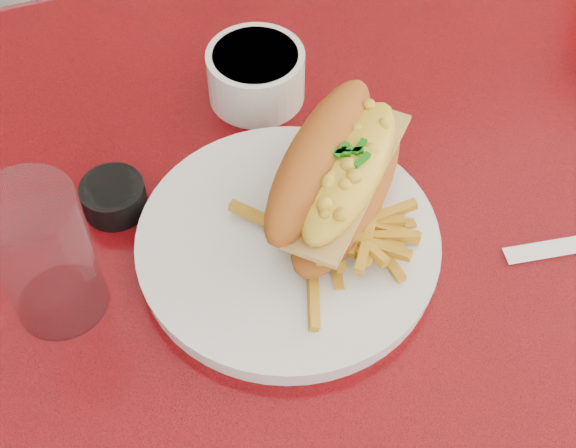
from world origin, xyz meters
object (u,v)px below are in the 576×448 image
object	(u,v)px
dinner_plate	(288,244)
fork	(331,190)
mac_hoagie	(338,173)
diner_table	(408,264)
gravy_ramekin	(256,74)
water_tumbler	(45,256)
booth_bench_far	(226,41)
sauce_cup_left	(113,196)

from	to	relation	value
dinner_plate	fork	distance (m)	0.07
dinner_plate	mac_hoagie	distance (m)	0.08
diner_table	gravy_ramekin	world-z (taller)	gravy_ramekin
mac_hoagie	water_tumbler	xyz separation A→B (m)	(-0.26, -0.02, 0.01)
booth_bench_far	fork	xyz separation A→B (m)	(-0.10, -0.82, 0.50)
diner_table	dinner_plate	size ratio (longest dim) A/B	4.33
diner_table	fork	distance (m)	0.21
booth_bench_far	dinner_plate	bearing A→B (deg)	-100.56
fork	gravy_ramekin	world-z (taller)	gravy_ramekin
diner_table	dinner_plate	xyz separation A→B (m)	(-0.16, -0.05, 0.17)
diner_table	dinner_plate	distance (m)	0.24
gravy_ramekin	mac_hoagie	bearing A→B (deg)	-82.78
diner_table	water_tumbler	world-z (taller)	water_tumbler
fork	gravy_ramekin	bearing A→B (deg)	-14.69
booth_bench_far	gravy_ramekin	world-z (taller)	booth_bench_far
dinner_plate	water_tumbler	bearing A→B (deg)	176.63
mac_hoagie	fork	xyz separation A→B (m)	(0.00, 0.01, -0.04)
fork	water_tumbler	xyz separation A→B (m)	(-0.26, -0.03, 0.05)
fork	water_tumbler	world-z (taller)	water_tumbler
dinner_plate	water_tumbler	distance (m)	0.21
fork	water_tumbler	distance (m)	0.26
fork	sauce_cup_left	world-z (taller)	sauce_cup_left
dinner_plate	mac_hoagie	bearing A→B (deg)	25.79
booth_bench_far	dinner_plate	distance (m)	1.00
diner_table	water_tumbler	xyz separation A→B (m)	(-0.36, -0.03, 0.23)
booth_bench_far	water_tumbler	bearing A→B (deg)	-113.03
booth_bench_far	mac_hoagie	bearing A→B (deg)	-97.16
booth_bench_far	water_tumbler	size ratio (longest dim) A/B	8.82
mac_hoagie	gravy_ramekin	size ratio (longest dim) A/B	1.68
diner_table	booth_bench_far	world-z (taller)	booth_bench_far
sauce_cup_left	diner_table	bearing A→B (deg)	-10.17
diner_table	mac_hoagie	xyz separation A→B (m)	(-0.10, -0.02, 0.22)
booth_bench_far	dinner_plate	world-z (taller)	booth_bench_far
sauce_cup_left	water_tumbler	xyz separation A→B (m)	(-0.06, -0.09, 0.05)
sauce_cup_left	mac_hoagie	bearing A→B (deg)	-20.71
booth_bench_far	sauce_cup_left	xyz separation A→B (m)	(-0.30, -0.76, 0.50)
sauce_cup_left	gravy_ramekin	bearing A→B (deg)	30.64
dinner_plate	sauce_cup_left	xyz separation A→B (m)	(-0.14, 0.10, 0.01)
diner_table	sauce_cup_left	distance (m)	0.35
dinner_plate	fork	xyz separation A→B (m)	(0.06, 0.04, 0.01)
gravy_ramekin	water_tumbler	xyz separation A→B (m)	(-0.23, -0.19, 0.04)
gravy_ramekin	water_tumbler	distance (m)	0.30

